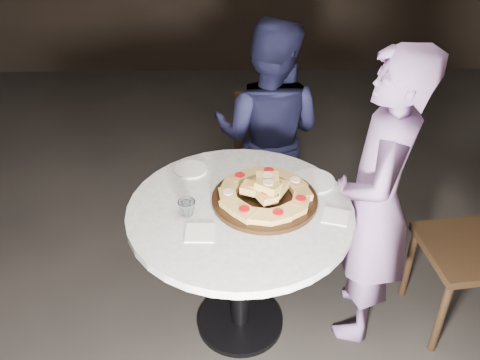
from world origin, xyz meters
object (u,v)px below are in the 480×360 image
object	(u,v)px
table	(240,233)
serving_board	(265,199)
water_glass	(187,208)
chair_far	(264,134)
focaccia_pile	(265,192)
diner_teal	(376,204)
diner_navy	(268,135)

from	to	relation	value
table	serving_board	size ratio (longest dim) A/B	2.81
water_glass	chair_far	distance (m)	1.41
serving_board	focaccia_pile	xyz separation A→B (m)	(0.00, -0.00, 0.05)
water_glass	diner_teal	world-z (taller)	diner_teal
water_glass	diner_navy	distance (m)	1.00
table	focaccia_pile	bearing A→B (deg)	23.53
table	water_glass	world-z (taller)	water_glass
serving_board	diner_navy	world-z (taller)	diner_navy
water_glass	chair_far	bearing A→B (deg)	71.12
table	serving_board	world-z (taller)	serving_board
table	diner_teal	size ratio (longest dim) A/B	0.89
water_glass	chair_far	world-z (taller)	water_glass
diner_navy	chair_far	bearing A→B (deg)	-72.49
diner_navy	table	bearing A→B (deg)	95.14
table	focaccia_pile	size ratio (longest dim) A/B	3.15
diner_navy	diner_teal	world-z (taller)	diner_teal
table	focaccia_pile	distance (m)	0.25
serving_board	diner_teal	xyz separation A→B (m)	(0.54, -0.02, -0.02)
chair_far	water_glass	bearing A→B (deg)	70.14
focaccia_pile	diner_teal	xyz separation A→B (m)	(0.54, -0.02, -0.07)
serving_board	focaccia_pile	distance (m)	0.05
serving_board	diner_teal	bearing A→B (deg)	-2.57
chair_far	table	bearing A→B (deg)	80.29
focaccia_pile	diner_navy	world-z (taller)	diner_navy
chair_far	diner_teal	xyz separation A→B (m)	(0.47, -1.22, 0.30)
table	chair_far	size ratio (longest dim) A/B	1.62
table	focaccia_pile	xyz separation A→B (m)	(0.12, 0.05, 0.21)
chair_far	diner_navy	distance (m)	0.46
table	water_glass	bearing A→B (deg)	-169.75
water_glass	diner_teal	distance (m)	0.92
serving_board	chair_far	distance (m)	1.24
serving_board	focaccia_pile	world-z (taller)	focaccia_pile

